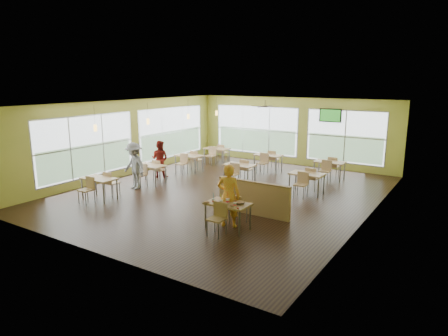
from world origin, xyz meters
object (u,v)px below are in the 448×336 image
Objects in this scene: man_plaid at (229,196)px; half_wall_divider at (253,198)px; main_table at (228,207)px; food_basket at (240,203)px.

half_wall_divider is at bearing -111.69° from man_plaid.
half_wall_divider reaches higher than main_table.
half_wall_divider is at bearing 103.35° from food_basket.
man_plaid is (-0.10, 0.20, 0.26)m from main_table.
half_wall_divider is 1.31m from man_plaid.
half_wall_divider is 8.82× the size of food_basket.
man_plaid is (-0.10, -1.25, 0.37)m from half_wall_divider.
man_plaid is at bearing 116.21° from main_table.
main_table is 0.85× the size of man_plaid.
main_table is 1.45m from half_wall_divider.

